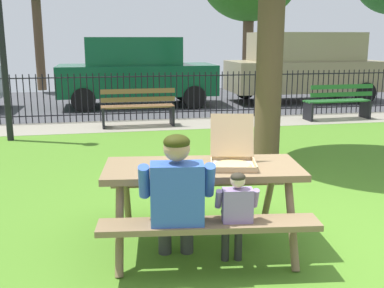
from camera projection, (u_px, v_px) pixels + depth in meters
ground at (251, 191)px, 5.94m from camera, size 28.00×11.03×0.02m
cobblestone_walkway at (185, 124)px, 10.54m from camera, size 28.00×1.40×0.01m
street_asphalt at (162, 101)px, 14.36m from camera, size 28.00×6.59×0.01m
picnic_table_foreground at (202, 184)px, 4.27m from camera, size 1.97×1.69×0.79m
pizza_box_open at (233, 156)px, 4.22m from camera, size 0.49×0.54×0.45m
adult_at_table at (177, 196)px, 3.75m from camera, size 0.63×0.62×1.19m
child_at_table at (236, 211)px, 3.79m from camera, size 0.36×0.36×0.87m
iron_fence_streetside at (180, 95)px, 11.08m from camera, size 23.26×0.03×1.12m
park_bench_center at (138, 108)px, 10.11m from camera, size 1.61×0.49×0.85m
park_bench_right at (338, 102)px, 11.00m from camera, size 1.61×0.52×0.85m
parked_car_left at (136, 71)px, 13.07m from camera, size 4.41×1.93×1.94m
parked_car_center at (304, 66)px, 14.01m from camera, size 4.62×1.99×2.08m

